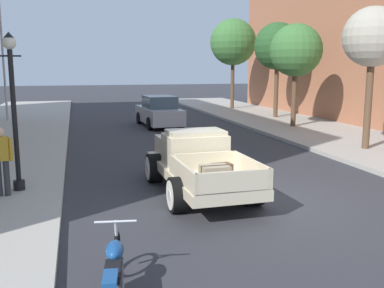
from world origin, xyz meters
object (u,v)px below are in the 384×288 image
(motorcycle_parked, at_px, (114,268))
(street_tree_farthest, at_px, (233,42))
(car_background_silver, at_px, (159,112))
(flagpole, at_px, (5,20))
(street_lamp_near, at_px, (13,100))
(pedestrian_sidewalk_left, at_px, (1,157))
(street_tree_third, at_px, (278,47))
(street_tree_second, at_px, (296,51))
(hotrod_truck_cream, at_px, (196,162))
(street_tree_nearest, at_px, (373,38))

(motorcycle_parked, xyz_separation_m, street_tree_farthest, (10.80, 24.91, 4.49))
(car_background_silver, height_order, flagpole, flagpole)
(car_background_silver, bearing_deg, street_lamp_near, -115.94)
(car_background_silver, distance_m, pedestrian_sidewalk_left, 13.81)
(pedestrian_sidewalk_left, relative_size, flagpole, 0.18)
(motorcycle_parked, relative_size, street_tree_third, 0.37)
(car_background_silver, bearing_deg, street_tree_second, -23.57)
(car_background_silver, bearing_deg, motorcycle_parked, -102.62)
(hotrod_truck_cream, relative_size, motorcycle_parked, 2.36)
(hotrod_truck_cream, xyz_separation_m, car_background_silver, (1.39, 12.59, 0.01))
(flagpole, distance_m, street_tree_second, 16.01)
(hotrod_truck_cream, xyz_separation_m, pedestrian_sidewalk_left, (-4.70, 0.20, 0.33))
(car_background_silver, relative_size, street_tree_second, 0.85)
(motorcycle_parked, bearing_deg, pedestrian_sidewalk_left, 112.81)
(hotrod_truck_cream, relative_size, flagpole, 0.54)
(street_tree_third, height_order, street_tree_farthest, street_tree_farthest)
(street_lamp_near, bearing_deg, pedestrian_sidewalk_left, -122.48)
(flagpole, relative_size, street_tree_second, 1.77)
(pedestrian_sidewalk_left, bearing_deg, car_background_silver, 63.80)
(street_tree_third, distance_m, street_tree_farthest, 6.09)
(hotrod_truck_cream, xyz_separation_m, street_tree_farthest, (8.26, 19.95, 4.17))
(motorcycle_parked, relative_size, car_background_silver, 0.48)
(street_tree_second, xyz_separation_m, street_tree_farthest, (0.37, 10.20, 0.94))
(motorcycle_parked, bearing_deg, street_lamp_near, 108.46)
(flagpole, bearing_deg, hotrod_truck_cream, -68.10)
(pedestrian_sidewalk_left, height_order, flagpole, flagpole)
(car_background_silver, distance_m, street_tree_second, 7.79)
(car_background_silver, height_order, street_tree_farthest, street_tree_farthest)
(hotrod_truck_cream, height_order, car_background_silver, car_background_silver)
(hotrod_truck_cream, relative_size, street_tree_farthest, 0.77)
(street_tree_nearest, height_order, street_tree_second, street_tree_nearest)
(street_tree_third, bearing_deg, street_tree_nearest, -97.22)
(pedestrian_sidewalk_left, bearing_deg, street_lamp_near, 57.52)
(street_tree_nearest, distance_m, street_tree_third, 10.67)
(street_tree_nearest, relative_size, street_tree_third, 0.92)
(street_tree_second, xyz_separation_m, street_tree_third, (0.99, 4.16, 0.39))
(street_tree_farthest, bearing_deg, street_tree_second, -92.06)
(pedestrian_sidewalk_left, height_order, street_lamp_near, street_lamp_near)
(street_lamp_near, xyz_separation_m, street_tree_second, (12.31, 9.09, 1.60))
(flagpole, xyz_separation_m, street_tree_third, (15.46, -2.44, -1.39))
(hotrod_truck_cream, xyz_separation_m, motorcycle_parked, (-2.54, -4.96, -0.31))
(street_tree_nearest, distance_m, street_tree_farthest, 16.66)
(hotrod_truck_cream, height_order, street_tree_third, street_tree_third)
(street_tree_third, bearing_deg, hotrod_truck_cream, -122.55)
(motorcycle_parked, height_order, street_tree_second, street_tree_second)
(street_lamp_near, bearing_deg, street_tree_third, 44.92)
(street_tree_farthest, bearing_deg, car_background_silver, -133.02)
(car_background_silver, height_order, pedestrian_sidewalk_left, pedestrian_sidewalk_left)
(car_background_silver, xyz_separation_m, street_tree_nearest, (6.15, -9.26, 3.44))
(street_tree_second, relative_size, street_tree_third, 0.92)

